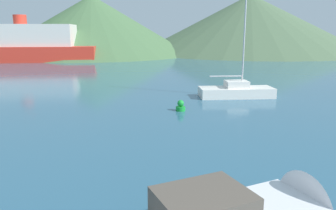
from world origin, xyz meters
TOP-DOWN VIEW (x-y plane):
  - sailboat_inner at (6.52, 21.07)m, footprint 5.92×2.66m
  - ferry_distant at (-17.49, 58.92)m, footprint 25.98×10.72m
  - buoy_marker at (1.18, 17.44)m, footprint 0.62×0.62m
  - hill_central at (-5.87, 75.15)m, footprint 44.71×44.71m
  - hill_east at (32.41, 75.91)m, footprint 55.03×55.03m

SIDE VIEW (x-z plane):
  - buoy_marker at x=1.18m, z-range -0.06..0.65m
  - sailboat_inner at x=6.52m, z-range -4.59..5.65m
  - ferry_distant at x=-17.49m, z-range -1.17..6.69m
  - hill_central at x=-5.87m, z-range 0.00..13.00m
  - hill_east at x=32.41m, z-range 0.00..13.98m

